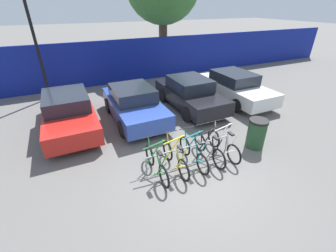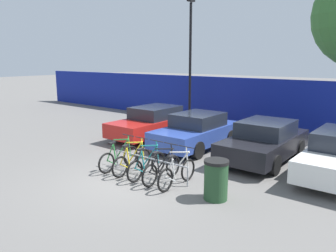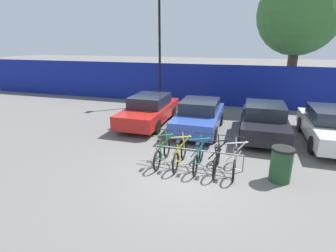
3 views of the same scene
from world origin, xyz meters
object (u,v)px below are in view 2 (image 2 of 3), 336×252
Objects in this scene: bicycle_white at (177,173)px; trash_bin at (216,180)px; car_black at (265,141)px; bike_rack at (149,161)px; bicycle_green at (119,158)px; bicycle_yellow at (132,161)px; bicycle_black at (162,169)px; car_red at (154,122)px; lamp_post at (190,56)px; bicycle_teal at (147,165)px; car_blue at (197,131)px.

bicycle_white is 1.30m from trash_bin.
car_black reaches higher than bicycle_white.
bicycle_green is at bearing -172.76° from bike_rack.
bicycle_yellow is 1.74m from bicycle_white.
bicycle_yellow is (-0.57, -0.15, -0.10)m from bike_rack.
bicycle_black is 0.38× the size of car_red.
bike_rack is 0.64× the size of car_red.
car_black reaches higher than trash_bin.
car_red is 7.00m from trash_bin.
bicycle_yellow is at bearing 1.10° from bicycle_green.
lamp_post is at bearing 116.64° from bike_rack.
car_red is 0.68× the size of lamp_post.
bicycle_white is (2.34, 0.00, 0.00)m from bicycle_green.
trash_bin is at bearing -5.66° from bike_rack.
bicycle_green is 1.00× the size of bicycle_yellow.
car_blue is at bearing 103.26° from bicycle_teal.
car_black is at bearing -34.54° from lamp_post.
bicycle_yellow is 0.38× the size of car_red.
car_black is at bearing 69.26° from bicycle_black.
car_red is at bearing -79.00° from lamp_post.
bike_rack is 0.60m from bicycle_yellow.
lamp_post reaches higher than car_blue.
bicycle_teal is (0.04, -0.15, -0.10)m from bike_rack.
bicycle_green reaches higher than bike_rack.
bicycle_black is at bearing -71.39° from car_blue.
car_red is at bearing 143.47° from trash_bin.
lamp_post reaches higher than bicycle_green.
lamp_post is at bearing 120.53° from bicycle_black.
lamp_post reaches higher than bike_rack.
trash_bin is (6.38, -8.07, -3.16)m from lamp_post.
bicycle_black is (0.62, -0.15, -0.10)m from bike_rack.
car_blue is at bearing -52.27° from lamp_post.
car_blue is (0.54, 3.72, 0.31)m from bicycle_green.
car_red reaches higher than bicycle_yellow.
trash_bin is at bearing 0.67° from bicycle_teal.
bicycle_green is at bearing 176.06° from bicycle_white.
bicycle_teal is (0.62, 0.00, 0.00)m from bicycle_yellow.
bicycle_black is at bearing 176.06° from bicycle_white.
bike_rack is at bearing 8.33° from bicycle_green.
bike_rack is 0.18m from bicycle_teal.
bicycle_black is (1.79, 0.00, 0.00)m from bicycle_green.
bike_rack is 2.47m from trash_bin.
bicycle_green is at bearing -70.94° from lamp_post.
bicycle_yellow is at bearing 178.21° from trash_bin.
bicycle_white is at bearing 2.92° from bicycle_teal.
bicycle_black is 0.55m from bicycle_white.
bicycle_yellow is 0.41× the size of car_blue.
bicycle_yellow and bicycle_white have the same top height.
car_blue reaches higher than bicycle_green.
bicycle_white is (0.55, 0.00, 0.00)m from bicycle_black.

